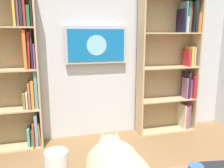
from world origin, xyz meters
TOP-DOWN VIEW (x-y plane):
  - wall_back at (0.00, -2.23)m, footprint 4.52×0.06m
  - bookshelf_left at (-1.28, -2.07)m, footprint 0.93×0.28m
  - bookshelf_right at (1.04, -2.07)m, footprint 0.88×0.28m
  - wall_mounted_tv at (-0.07, -2.15)m, footprint 0.87×0.07m

SIDE VIEW (x-z plane):
  - bookshelf_right at x=1.04m, z-range -0.01..2.11m
  - bookshelf_left at x=-1.28m, z-range 0.04..2.07m
  - wall_back at x=0.00m, z-range 0.00..2.70m
  - wall_mounted_tv at x=-0.07m, z-range 1.10..1.61m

